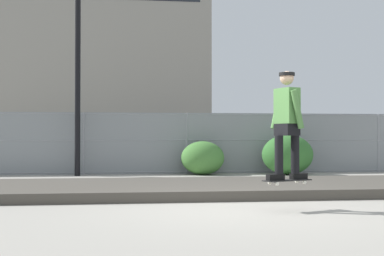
{
  "coord_description": "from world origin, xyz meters",
  "views": [
    {
      "loc": [
        -1.9,
        -7.97,
        1.12
      ],
      "look_at": [
        -0.17,
        5.59,
        1.35
      ],
      "focal_mm": 49.89,
      "sensor_mm": 36.0,
      "label": 1
    }
  ],
  "objects_px": {
    "street_lamp": "(78,24)",
    "shrub_center": "(288,155)",
    "skateboard": "(287,181)",
    "skater": "(287,119)",
    "shrub_left": "(203,158)",
    "parked_car_near": "(51,145)"
  },
  "relations": [
    {
      "from": "skateboard",
      "to": "skater",
      "type": "distance_m",
      "value": 0.94
    },
    {
      "from": "parked_car_near",
      "to": "shrub_center",
      "type": "height_order",
      "value": "parked_car_near"
    },
    {
      "from": "skateboard",
      "to": "shrub_center",
      "type": "height_order",
      "value": "shrub_center"
    },
    {
      "from": "skateboard",
      "to": "shrub_center",
      "type": "relative_size",
      "value": 0.54
    },
    {
      "from": "parked_car_near",
      "to": "shrub_center",
      "type": "distance_m",
      "value": 8.34
    },
    {
      "from": "street_lamp",
      "to": "shrub_center",
      "type": "bearing_deg",
      "value": -2.95
    },
    {
      "from": "street_lamp",
      "to": "shrub_left",
      "type": "height_order",
      "value": "street_lamp"
    },
    {
      "from": "parked_car_near",
      "to": "shrub_left",
      "type": "height_order",
      "value": "parked_car_near"
    },
    {
      "from": "skateboard",
      "to": "shrub_left",
      "type": "distance_m",
      "value": 7.73
    },
    {
      "from": "street_lamp",
      "to": "shrub_left",
      "type": "xyz_separation_m",
      "value": [
        3.63,
        -0.02,
        -3.89
      ]
    },
    {
      "from": "street_lamp",
      "to": "parked_car_near",
      "type": "xyz_separation_m",
      "value": [
        -1.22,
        3.63,
        -3.55
      ]
    },
    {
      "from": "skateboard",
      "to": "parked_car_near",
      "type": "distance_m",
      "value": 12.43
    },
    {
      "from": "shrub_center",
      "to": "street_lamp",
      "type": "bearing_deg",
      "value": 177.05
    },
    {
      "from": "skater",
      "to": "street_lamp",
      "type": "bearing_deg",
      "value": 116.01
    },
    {
      "from": "skater",
      "to": "street_lamp",
      "type": "xyz_separation_m",
      "value": [
        -3.78,
        7.75,
        2.99
      ]
    },
    {
      "from": "skater",
      "to": "street_lamp",
      "type": "distance_m",
      "value": 9.13
    },
    {
      "from": "parked_car_near",
      "to": "skater",
      "type": "bearing_deg",
      "value": -66.26
    },
    {
      "from": "skateboard",
      "to": "street_lamp",
      "type": "height_order",
      "value": "street_lamp"
    },
    {
      "from": "skateboard",
      "to": "parked_car_near",
      "type": "height_order",
      "value": "parked_car_near"
    },
    {
      "from": "street_lamp",
      "to": "skateboard",
      "type": "bearing_deg",
      "value": -63.99
    },
    {
      "from": "skater",
      "to": "parked_car_near",
      "type": "xyz_separation_m",
      "value": [
        -5.0,
        11.37,
        -0.56
      ]
    },
    {
      "from": "shrub_center",
      "to": "skateboard",
      "type": "bearing_deg",
      "value": -107.51
    }
  ]
}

